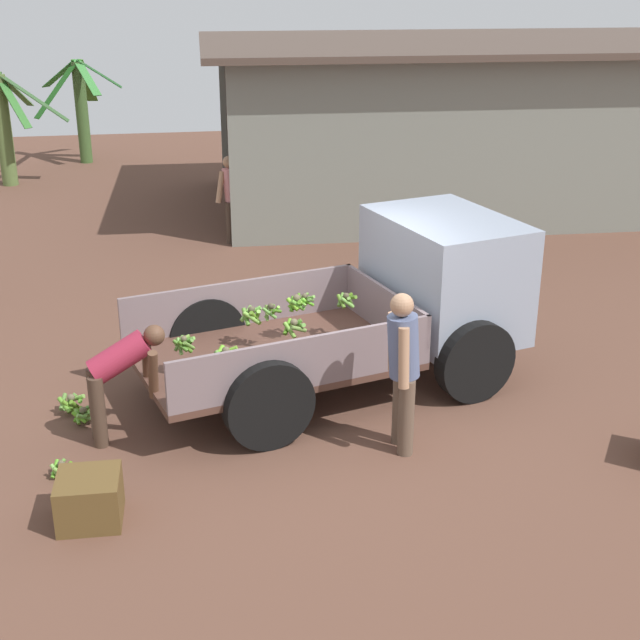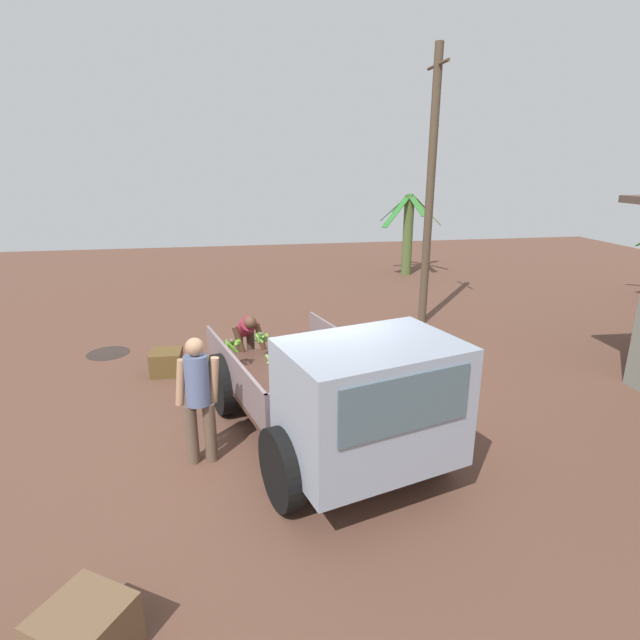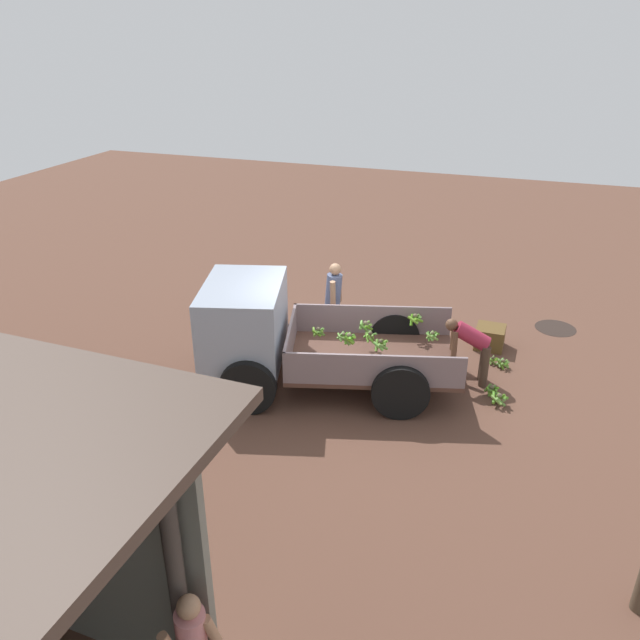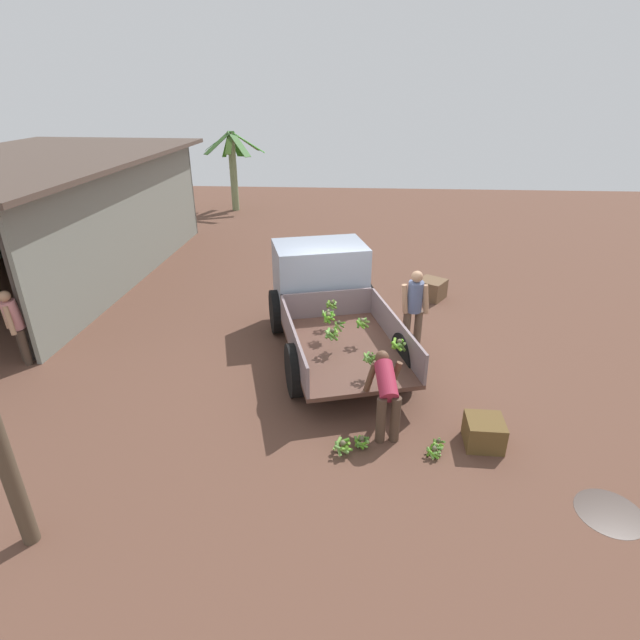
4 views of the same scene
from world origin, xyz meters
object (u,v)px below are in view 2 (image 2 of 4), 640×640
Objects in this scene: banana_bunch_on_ground_2 at (211,359)px; wooden_crate_0 at (167,362)px; utility_pole at (430,190)px; person_foreground_visitor at (198,395)px; banana_bunch_on_ground_0 at (279,353)px; wooden_crate_1 at (85,634)px; banana_bunch_on_ground_3 at (205,364)px; person_worker_loading at (247,335)px; cargo_truck at (348,398)px; banana_bunch_on_ground_1 at (266,357)px.

wooden_crate_0 is at bearing -67.19° from banana_bunch_on_ground_2.
utility_pole is at bearing 110.29° from wooden_crate_0.
person_foreground_visitor is 3.05× the size of wooden_crate_0.
wooden_crate_1 reaches higher than banana_bunch_on_ground_0.
banana_bunch_on_ground_3 is at bearing -68.54° from utility_pole.
utility_pole reaches higher than wooden_crate_1.
person_worker_loading is (2.42, -4.39, -2.44)m from utility_pole.
person_foreground_visitor is 2.93m from person_worker_loading.
person_worker_loading reaches higher than banana_bunch_on_ground_2.
person_worker_loading is 5.76m from wooden_crate_1.
person_foreground_visitor is at bearing 1.81° from banana_bunch_on_ground_3.
banana_bunch_on_ground_2 is at bearing 112.81° from wooden_crate_0.
wooden_crate_1 reaches higher than banana_bunch_on_ground_2.
person_worker_loading is 1.13m from banana_bunch_on_ground_2.
person_foreground_visitor is at bearing 0.11° from banana_bunch_on_ground_2.
wooden_crate_1 is (2.19, -2.62, -0.76)m from cargo_truck.
utility_pole is at bearing 135.13° from cargo_truck.
wooden_crate_0 is at bearing -159.19° from cargo_truck.
person_foreground_visitor is 3.55m from banana_bunch_on_ground_1.
person_worker_loading is at bearing -15.24° from person_foreground_visitor.
person_worker_loading reaches higher than banana_bunch_on_ground_3.
person_foreground_visitor reaches higher than wooden_crate_1.
person_worker_loading is (-2.83, 0.71, -0.20)m from person_foreground_visitor.
cargo_truck reaches higher than banana_bunch_on_ground_0.
banana_bunch_on_ground_3 is 0.72m from wooden_crate_0.
wooden_crate_1 is (5.99, -1.84, 0.13)m from banana_bunch_on_ground_1.
banana_bunch_on_ground_2 reaches higher than banana_bunch_on_ground_3.
banana_bunch_on_ground_3 is at bearing 0.65° from person_foreground_visitor.
banana_bunch_on_ground_0 is at bearing 99.48° from wooden_crate_0.
person_worker_loading is (-3.36, -1.14, -0.25)m from cargo_truck.
person_foreground_visitor is (-0.52, -1.85, -0.06)m from cargo_truck.
cargo_truck is 7.67× the size of wooden_crate_1.
cargo_truck is 1.92m from person_foreground_visitor.
person_foreground_visitor is 1.39× the size of person_worker_loading.
banana_bunch_on_ground_2 is 0.86m from wooden_crate_0.
person_foreground_visitor reaches higher than person_worker_loading.
banana_bunch_on_ground_1 is (-3.80, -0.78, -0.88)m from cargo_truck.
cargo_truck is 18.63× the size of banana_bunch_on_ground_1.
wooden_crate_0 is (0.33, -0.79, 0.13)m from banana_bunch_on_ground_2.
utility_pole is 19.90× the size of banana_bunch_on_ground_0.
banana_bunch_on_ground_2 is (-0.12, -1.08, -0.02)m from banana_bunch_on_ground_1.
cargo_truck is at bearing 11.59° from banana_bunch_on_ground_1.
banana_bunch_on_ground_0 is at bearing 98.79° from banana_bunch_on_ground_3.
utility_pole is at bearing 116.05° from banana_bunch_on_ground_1.
cargo_truck is 15.27× the size of banana_bunch_on_ground_0.
person_foreground_visitor is 2.90m from wooden_crate_1.
banana_bunch_on_ground_0 is (-3.95, -0.50, -0.87)m from cargo_truck.
person_foreground_visitor reaches higher than banana_bunch_on_ground_2.
cargo_truck is at bearing 27.61° from banana_bunch_on_ground_3.
cargo_truck is 8.58× the size of wooden_crate_0.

